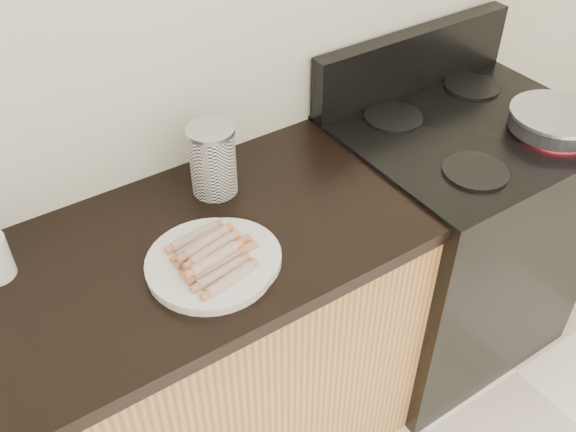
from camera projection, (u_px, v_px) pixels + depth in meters
wall_back at (176, 26)px, 1.55m from camera, size 4.00×0.04×2.60m
stove at (449, 238)px, 2.22m from camera, size 0.76×0.65×0.91m
stove_panel at (413, 60)px, 2.04m from camera, size 0.76×0.06×0.20m
burner_near_left at (475, 171)px, 1.74m from camera, size 0.18×0.18×0.01m
burner_near_right at (557, 134)px, 1.89m from camera, size 0.18×0.18×0.01m
burner_far_left at (393, 117)px, 1.96m from camera, size 0.18×0.18×0.01m
burner_far_right at (472, 86)px, 2.10m from camera, size 0.18×0.18×0.01m
frying_pan at (556, 120)px, 1.88m from camera, size 0.27×0.45×0.06m
main_plate at (211, 265)px, 1.48m from camera, size 0.38×0.38×0.02m
side_plate at (224, 258)px, 1.49m from camera, size 0.31×0.31×0.02m
hotdog_pile at (210, 256)px, 1.46m from camera, size 0.12×0.21×0.05m
plain_sausages at (223, 252)px, 1.48m from camera, size 0.14×0.06×0.02m
canister at (213, 160)px, 1.65m from camera, size 0.12×0.12×0.19m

